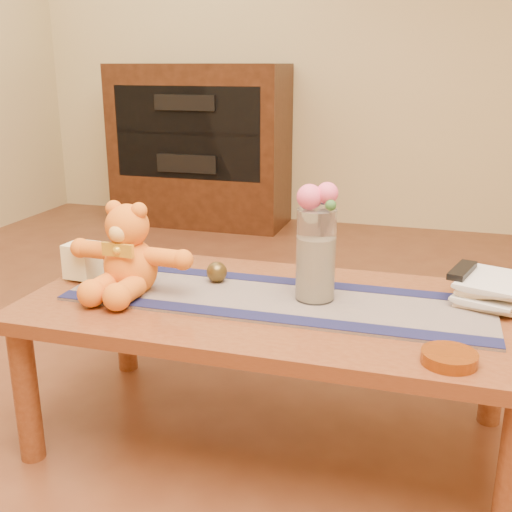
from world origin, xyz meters
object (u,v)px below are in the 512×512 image
(glass_vase, at_px, (316,255))
(amber_dish, at_px, (449,358))
(teddy_bear, at_px, (130,249))
(pillar_candle, at_px, (82,260))
(book_bottom, at_px, (461,294))
(tv_remote, at_px, (462,270))
(bronze_ball, at_px, (217,272))

(glass_vase, distance_m, amber_dish, 0.48)
(teddy_bear, height_order, glass_vase, glass_vase)
(pillar_candle, distance_m, book_bottom, 1.15)
(glass_vase, bearing_deg, tv_remote, 19.87)
(book_bottom, bearing_deg, amber_dish, -81.28)
(amber_dish, bearing_deg, bronze_ball, 153.19)
(teddy_bear, relative_size, tv_remote, 2.31)
(glass_vase, distance_m, bronze_ball, 0.33)
(pillar_candle, xyz_separation_m, amber_dish, (1.10, -0.27, -0.05))
(teddy_bear, distance_m, pillar_candle, 0.22)
(pillar_candle, relative_size, glass_vase, 0.41)
(pillar_candle, relative_size, amber_dish, 0.85)
(teddy_bear, xyz_separation_m, pillar_candle, (-0.20, 0.06, -0.07))
(amber_dish, bearing_deg, teddy_bear, 166.83)
(teddy_bear, distance_m, book_bottom, 0.97)
(teddy_bear, distance_m, amber_dish, 0.93)
(glass_vase, bearing_deg, pillar_candle, -178.65)
(bronze_ball, bearing_deg, glass_vase, -9.93)
(glass_vase, xyz_separation_m, tv_remote, (0.40, 0.14, -0.05))
(pillar_candle, distance_m, amber_dish, 1.14)
(glass_vase, bearing_deg, amber_dish, -38.27)
(teddy_bear, bearing_deg, amber_dish, -9.69)
(teddy_bear, distance_m, tv_remote, 0.96)
(bronze_ball, height_order, book_bottom, bronze_ball)
(bronze_ball, xyz_separation_m, amber_dish, (0.68, -0.34, -0.03))
(teddy_bear, distance_m, glass_vase, 0.54)
(pillar_candle, distance_m, bronze_ball, 0.43)
(teddy_bear, xyz_separation_m, amber_dish, (0.90, -0.21, -0.12))
(bronze_ball, relative_size, amber_dish, 0.50)
(pillar_candle, height_order, glass_vase, glass_vase)
(book_bottom, bearing_deg, tv_remote, -93.00)
(pillar_candle, bearing_deg, tv_remote, 8.07)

